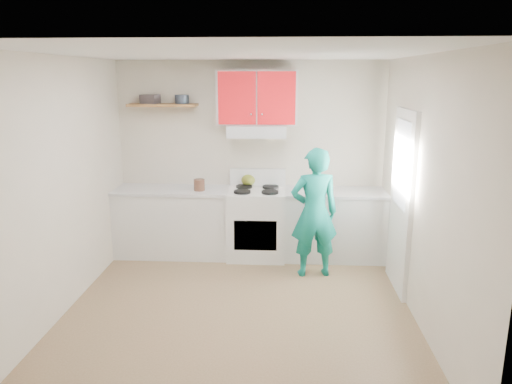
# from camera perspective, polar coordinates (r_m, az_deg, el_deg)

# --- Properties ---
(floor) EXTENTS (3.80, 3.80, 0.00)m
(floor) POSITION_cam_1_polar(r_m,az_deg,el_deg) (5.17, -2.07, -13.95)
(floor) COLOR brown
(floor) RESTS_ON ground
(ceiling) EXTENTS (3.60, 3.80, 0.04)m
(ceiling) POSITION_cam_1_polar(r_m,az_deg,el_deg) (4.58, -2.36, 16.23)
(ceiling) COLOR white
(ceiling) RESTS_ON floor
(back_wall) EXTENTS (3.60, 0.04, 2.60)m
(back_wall) POSITION_cam_1_polar(r_m,az_deg,el_deg) (6.56, -0.63, 4.10)
(back_wall) COLOR beige
(back_wall) RESTS_ON floor
(front_wall) EXTENTS (3.60, 0.04, 2.60)m
(front_wall) POSITION_cam_1_polar(r_m,az_deg,el_deg) (2.91, -5.80, -8.61)
(front_wall) COLOR beige
(front_wall) RESTS_ON floor
(left_wall) EXTENTS (0.04, 3.80, 2.60)m
(left_wall) POSITION_cam_1_polar(r_m,az_deg,el_deg) (5.19, -22.40, 0.46)
(left_wall) COLOR beige
(left_wall) RESTS_ON floor
(right_wall) EXTENTS (0.04, 3.80, 2.60)m
(right_wall) POSITION_cam_1_polar(r_m,az_deg,el_deg) (4.88, 19.35, -0.09)
(right_wall) COLOR beige
(right_wall) RESTS_ON floor
(door) EXTENTS (0.05, 0.85, 2.05)m
(door) POSITION_cam_1_polar(r_m,az_deg,el_deg) (5.59, 16.97, -1.11)
(door) COLOR white
(door) RESTS_ON floor
(door_glass) EXTENTS (0.01, 0.55, 0.95)m
(door_glass) POSITION_cam_1_polar(r_m,az_deg,el_deg) (5.49, 17.00, 3.18)
(door_glass) COLOR white
(door_glass) RESTS_ON door
(counter_left) EXTENTS (1.52, 0.60, 0.90)m
(counter_left) POSITION_cam_1_polar(r_m,az_deg,el_deg) (6.62, -9.83, -3.58)
(counter_left) COLOR silver
(counter_left) RESTS_ON floor
(counter_right) EXTENTS (1.32, 0.60, 0.90)m
(counter_right) POSITION_cam_1_polar(r_m,az_deg,el_deg) (6.49, 9.32, -3.92)
(counter_right) COLOR silver
(counter_right) RESTS_ON floor
(stove) EXTENTS (0.76, 0.65, 0.92)m
(stove) POSITION_cam_1_polar(r_m,az_deg,el_deg) (6.44, 0.08, -3.79)
(stove) COLOR white
(stove) RESTS_ON floor
(range_hood) EXTENTS (0.76, 0.44, 0.15)m
(range_hood) POSITION_cam_1_polar(r_m,az_deg,el_deg) (6.28, 0.14, 7.31)
(range_hood) COLOR silver
(range_hood) RESTS_ON back_wall
(upper_cabinets) EXTENTS (1.02, 0.33, 0.70)m
(upper_cabinets) POSITION_cam_1_polar(r_m,az_deg,el_deg) (6.30, 0.17, 11.21)
(upper_cabinets) COLOR red
(upper_cabinets) RESTS_ON back_wall
(shelf) EXTENTS (0.90, 0.30, 0.04)m
(shelf) POSITION_cam_1_polar(r_m,az_deg,el_deg) (6.51, -11.06, 10.16)
(shelf) COLOR brown
(shelf) RESTS_ON back_wall
(books) EXTENTS (0.26, 0.22, 0.12)m
(books) POSITION_cam_1_polar(r_m,az_deg,el_deg) (6.55, -12.53, 10.78)
(books) COLOR #3F373A
(books) RESTS_ON shelf
(tin) EXTENTS (0.22, 0.22, 0.12)m
(tin) POSITION_cam_1_polar(r_m,az_deg,el_deg) (6.47, -8.83, 10.89)
(tin) COLOR #333D4C
(tin) RESTS_ON shelf
(kettle) EXTENTS (0.21, 0.21, 0.17)m
(kettle) POSITION_cam_1_polar(r_m,az_deg,el_deg) (6.55, -0.93, 1.45)
(kettle) COLOR olive
(kettle) RESTS_ON stove
(crock) EXTENTS (0.16, 0.16, 0.17)m
(crock) POSITION_cam_1_polar(r_m,az_deg,el_deg) (6.33, -6.78, 0.74)
(crock) COLOR #492D20
(crock) RESTS_ON counter_left
(cutting_board) EXTENTS (0.32, 0.25, 0.02)m
(cutting_board) POSITION_cam_1_polar(r_m,az_deg,el_deg) (6.25, 9.17, -0.22)
(cutting_board) COLOR olive
(cutting_board) RESTS_ON counter_right
(silicone_mat) EXTENTS (0.30, 0.26, 0.01)m
(silicone_mat) POSITION_cam_1_polar(r_m,az_deg,el_deg) (6.42, 12.77, -0.08)
(silicone_mat) COLOR red
(silicone_mat) RESTS_ON counter_right
(person) EXTENTS (0.63, 0.47, 1.59)m
(person) POSITION_cam_1_polar(r_m,az_deg,el_deg) (5.79, 6.97, -2.48)
(person) COLOR #0E8171
(person) RESTS_ON floor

